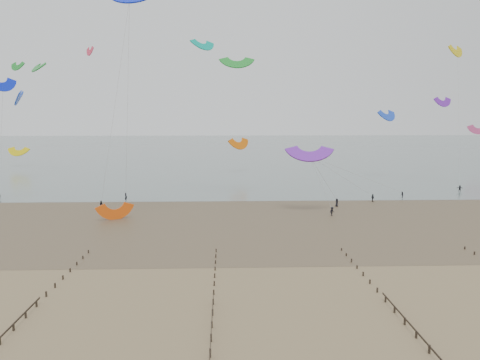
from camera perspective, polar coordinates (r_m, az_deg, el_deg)
name	(u,v)px	position (r m, az deg, el deg)	size (l,w,h in m)	color
ground	(180,283)	(56.20, -7.31, -12.29)	(500.00, 500.00, 0.00)	brown
sea_and_shore	(175,217)	(89.48, -7.88, -4.52)	(500.00, 665.00, 0.03)	#475654
kitesurfer_lead	(126,197)	(107.57, -13.74, -2.02)	(0.68, 0.45, 1.87)	black
kitesurfers	(308,200)	(102.95, 8.30, -2.37)	(111.58, 27.68, 1.78)	black
grounded_kite	(115,219)	(89.89, -14.94, -4.67)	(5.92, 3.10, 4.51)	#F1550F
kites_airborne	(150,107)	(142.36, -10.92, 8.75)	(250.14, 124.29, 44.37)	#D9BC06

